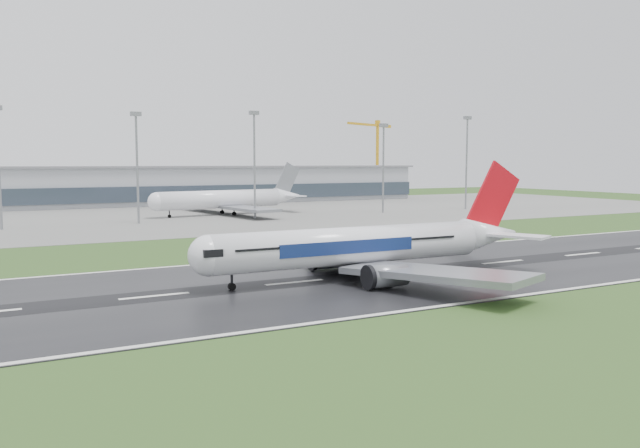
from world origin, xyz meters
TOP-DOWN VIEW (x-y plane):
  - ground at (0.00, 0.00)m, footprint 520.00×520.00m
  - runway at (0.00, 0.00)m, footprint 400.00×45.00m
  - apron at (0.00, 125.00)m, footprint 400.00×130.00m
  - terminal at (0.00, 185.00)m, footprint 240.00×36.00m
  - main_airliner at (-7.50, -1.39)m, footprint 57.03×54.37m
  - parked_airliner at (11.10, 117.21)m, footprint 63.65×60.36m
  - tower_crane at (123.70, 200.00)m, footprint 36.98×18.44m
  - floodmast_2 at (-21.08, 100.00)m, footprint 0.64×0.64m
  - floodmast_3 at (14.18, 100.00)m, footprint 0.64×0.64m
  - floodmast_4 at (61.28, 100.00)m, footprint 0.64×0.64m
  - floodmast_5 at (97.81, 100.00)m, footprint 0.64×0.64m

SIDE VIEW (x-z plane):
  - ground at x=0.00m, z-range 0.00..0.00m
  - apron at x=0.00m, z-range 0.00..0.08m
  - runway at x=0.00m, z-range 0.00..0.10m
  - terminal at x=0.00m, z-range 0.00..15.00m
  - parked_airliner at x=11.10m, z-range 0.08..16.66m
  - main_airliner at x=-7.50m, z-range 0.10..16.76m
  - floodmast_4 at x=61.28m, z-range 0.00..29.18m
  - floodmast_2 at x=-21.08m, z-range 0.00..30.10m
  - floodmast_3 at x=14.18m, z-range 0.00..31.66m
  - floodmast_5 at x=97.81m, z-range 0.00..32.87m
  - tower_crane at x=123.70m, z-range 0.00..39.56m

